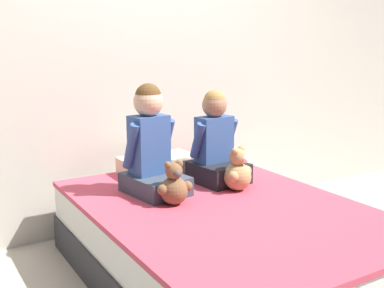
# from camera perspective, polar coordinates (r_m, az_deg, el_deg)

# --- Properties ---
(ground_plane) EXTENTS (14.00, 14.00, 0.00)m
(ground_plane) POSITION_cam_1_polar(r_m,az_deg,el_deg) (2.82, 3.64, -15.82)
(ground_plane) COLOR #B2A899
(wall_behind_bed) EXTENTS (8.00, 0.06, 2.50)m
(wall_behind_bed) POSITION_cam_1_polar(r_m,az_deg,el_deg) (3.44, -6.72, 10.89)
(wall_behind_bed) COLOR beige
(wall_behind_bed) RESTS_ON ground_plane
(bed) EXTENTS (1.36, 1.89, 0.45)m
(bed) POSITION_cam_1_polar(r_m,az_deg,el_deg) (2.72, 3.70, -11.72)
(bed) COLOR #2D2D33
(bed) RESTS_ON ground_plane
(child_on_left) EXTENTS (0.34, 0.41, 0.64)m
(child_on_left) POSITION_cam_1_polar(r_m,az_deg,el_deg) (2.80, -4.88, -0.32)
(child_on_left) COLOR #384251
(child_on_left) RESTS_ON bed
(child_on_right) EXTENTS (0.33, 0.35, 0.58)m
(child_on_right) POSITION_cam_1_polar(r_m,az_deg,el_deg) (3.02, 2.88, -0.10)
(child_on_right) COLOR black
(child_on_right) RESTS_ON bed
(teddy_bear_held_by_left_child) EXTENTS (0.20, 0.15, 0.25)m
(teddy_bear_held_by_left_child) POSITION_cam_1_polar(r_m,az_deg,el_deg) (2.62, -2.15, -5.02)
(teddy_bear_held_by_left_child) COLOR brown
(teddy_bear_held_by_left_child) RESTS_ON bed
(teddy_bear_held_by_right_child) EXTENTS (0.21, 0.17, 0.27)m
(teddy_bear_held_by_right_child) POSITION_cam_1_polar(r_m,az_deg,el_deg) (2.88, 5.46, -3.33)
(teddy_bear_held_by_right_child) COLOR tan
(teddy_bear_held_by_right_child) RESTS_ON bed
(pillow_at_headboard) EXTENTS (0.50, 0.32, 0.11)m
(pillow_at_headboard) POSITION_cam_1_polar(r_m,az_deg,el_deg) (3.24, -3.88, -2.53)
(pillow_at_headboard) COLOR beige
(pillow_at_headboard) RESTS_ON bed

